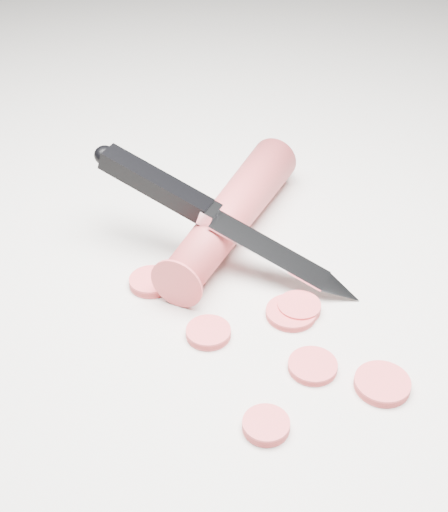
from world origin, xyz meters
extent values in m
plane|color=silver|center=(0.00, 0.00, 0.00)|extent=(2.40, 2.40, 0.00)
cylinder|color=#BD363C|center=(0.00, 0.07, 0.02)|extent=(0.15, 0.18, 0.04)
cylinder|color=#DE4147|center=(-0.05, -0.04, 0.00)|extent=(0.03, 0.03, 0.01)
cylinder|color=#DE4147|center=(0.02, -0.03, 0.00)|extent=(0.03, 0.03, 0.01)
cylinder|color=#DE4147|center=(0.01, -0.09, 0.00)|extent=(0.03, 0.03, 0.01)
cylinder|color=#DE4147|center=(0.05, -0.12, 0.00)|extent=(0.04, 0.04, 0.01)
cylinder|color=#DE4147|center=(0.02, -0.04, 0.00)|extent=(0.04, 0.04, 0.01)
cylinder|color=#DE4147|center=(-0.08, 0.02, 0.00)|extent=(0.03, 0.03, 0.01)
cylinder|color=#DE4147|center=(-0.03, -0.13, 0.00)|extent=(0.03, 0.03, 0.01)
camera|label=1|loc=(-0.13, -0.40, 0.35)|focal=50.00mm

